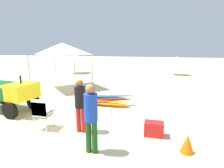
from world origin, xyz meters
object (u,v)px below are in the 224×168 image
at_px(lifeguard_near_left, 91,114).
at_px(lifeguard_near_center, 80,102).
at_px(utility_cart, 7,92).
at_px(beach_umbrella_mid, 177,60).
at_px(cooler_box, 154,129).
at_px(traffic_cone_near, 187,144).
at_px(beach_umbrella_left, 75,57).
at_px(stacked_plastic_chairs, 41,111).
at_px(surfboard_pile, 107,100).
at_px(popup_canopy, 62,49).

relative_size(lifeguard_near_left, lifeguard_near_center, 1.05).
height_order(utility_cart, lifeguard_near_center, lifeguard_near_center).
bearing_deg(beach_umbrella_mid, lifeguard_near_center, -108.54).
xyz_separation_m(lifeguard_near_center, cooler_box, (2.16, 0.26, -0.73)).
distance_m(utility_cart, traffic_cone_near, 6.71).
bearing_deg(lifeguard_near_left, lifeguard_near_center, 125.80).
xyz_separation_m(beach_umbrella_left, beach_umbrella_mid, (9.36, 1.10, -0.15)).
distance_m(utility_cart, cooler_box, 5.81).
bearing_deg(lifeguard_near_center, traffic_cone_near, -8.19).
bearing_deg(stacked_plastic_chairs, beach_umbrella_mid, 66.70).
bearing_deg(traffic_cone_near, surfboard_pile, 133.67).
distance_m(popup_canopy, traffic_cone_near, 8.69).
relative_size(beach_umbrella_mid, traffic_cone_near, 3.55).
height_order(lifeguard_near_left, beach_umbrella_mid, lifeguard_near_left).
xyz_separation_m(beach_umbrella_mid, cooler_box, (-1.94, -11.99, -1.18)).
relative_size(surfboard_pile, beach_umbrella_left, 1.21).
relative_size(lifeguard_near_center, traffic_cone_near, 3.45).
relative_size(utility_cart, beach_umbrella_mid, 1.60).
bearing_deg(traffic_cone_near, beach_umbrella_left, 125.39).
distance_m(utility_cart, lifeguard_near_center, 3.71).
relative_size(lifeguard_near_center, cooler_box, 2.98).
bearing_deg(traffic_cone_near, beach_umbrella_mid, 84.85).
bearing_deg(beach_umbrella_left, stacked_plastic_chairs, -70.40).
xyz_separation_m(lifeguard_near_center, beach_umbrella_mid, (4.11, 12.24, 0.45)).
bearing_deg(lifeguard_near_center, cooler_box, 6.79).
distance_m(utility_cart, popup_canopy, 4.48).
bearing_deg(stacked_plastic_chairs, cooler_box, 6.87).
bearing_deg(utility_cart, beach_umbrella_left, 99.43).
distance_m(lifeguard_near_left, cooler_box, 2.06).
xyz_separation_m(stacked_plastic_chairs, beach_umbrella_left, (-4.02, 11.29, 0.94)).
bearing_deg(stacked_plastic_chairs, surfboard_pile, 63.20).
bearing_deg(stacked_plastic_chairs, popup_canopy, 111.30).
bearing_deg(utility_cart, cooler_box, -7.56).
bearing_deg(stacked_plastic_chairs, utility_cart, 153.44).
bearing_deg(popup_canopy, lifeguard_near_left, -56.91).
height_order(surfboard_pile, cooler_box, surfboard_pile).
xyz_separation_m(utility_cart, beach_umbrella_mid, (7.68, 11.22, 0.60)).
bearing_deg(popup_canopy, utility_cart, -93.59).
distance_m(lifeguard_near_left, traffic_cone_near, 2.46).
relative_size(utility_cart, traffic_cone_near, 5.69).
xyz_separation_m(stacked_plastic_chairs, lifeguard_near_center, (1.23, 0.15, 0.33)).
relative_size(utility_cart, lifeguard_near_center, 1.65).
relative_size(traffic_cone_near, cooler_box, 0.86).
xyz_separation_m(utility_cart, traffic_cone_near, (6.53, -1.44, -0.55)).
distance_m(stacked_plastic_chairs, traffic_cone_near, 4.22).
bearing_deg(utility_cart, beach_umbrella_mid, 55.64).
xyz_separation_m(traffic_cone_near, cooler_box, (-0.80, 0.68, -0.03)).
xyz_separation_m(utility_cart, stacked_plastic_chairs, (2.34, -1.17, -0.18)).
relative_size(popup_canopy, cooler_box, 5.09).
height_order(popup_canopy, beach_umbrella_left, popup_canopy).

